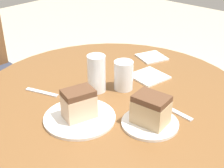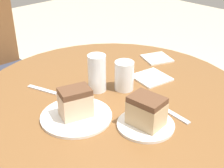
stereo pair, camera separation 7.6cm
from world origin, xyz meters
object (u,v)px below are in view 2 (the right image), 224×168
Objects in this scene: cake_slice_near at (146,111)px; plate_far at (76,116)px; plate_near at (146,125)px; glass_water at (97,75)px; glass_lemonade at (124,77)px; cake_slice_far at (75,102)px.

plate_far is at bearing 124.41° from cake_slice_near.
plate_near is 1.28× the size of glass_water.
glass_lemonade is at bearing 60.23° from cake_slice_near.
cake_slice_far is (-0.14, 0.20, 0.06)m from plate_near.
plate_far is 0.25m from cake_slice_near.
cake_slice_near is at bearing 90.00° from plate_near.
plate_far is at bearing -152.19° from glass_water.
cake_slice_far is at bearing 124.41° from plate_near.
plate_near is 1.60× the size of cake_slice_near.
plate_far is 0.22m from glass_water.
plate_far is at bearing 124.41° from plate_near.
plate_near is at bearing -55.59° from cake_slice_far.
cake_slice_near is at bearing -98.90° from glass_water.
glass_lemonade is at bearing 6.09° from cake_slice_far.
cake_slice_far is at bearing -173.91° from glass_lemonade.
plate_near is 0.25m from cake_slice_far.
cake_slice_near is at bearing -55.59° from plate_far.
glass_lemonade reaches higher than cake_slice_near.
glass_lemonade is (0.27, 0.03, 0.05)m from plate_far.
glass_lemonade reaches higher than plate_near.
plate_near and plate_far have the same top height.
plate_far is at bearing -173.91° from glass_lemonade.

